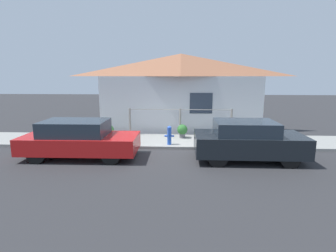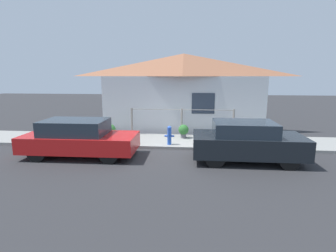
{
  "view_description": "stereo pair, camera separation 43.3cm",
  "coord_description": "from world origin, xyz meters",
  "px_view_note": "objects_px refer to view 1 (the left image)",
  "views": [
    {
      "loc": [
        0.04,
        -10.09,
        2.93
      ],
      "look_at": [
        -0.48,
        0.3,
        0.9
      ],
      "focal_mm": 28.0,
      "sensor_mm": 36.0,
      "label": 1
    },
    {
      "loc": [
        0.48,
        -10.06,
        2.93
      ],
      "look_at": [
        -0.48,
        0.3,
        0.9
      ],
      "focal_mm": 28.0,
      "sensor_mm": 36.0,
      "label": 2
    }
  ],
  "objects_px": {
    "car_left": "(79,139)",
    "car_right": "(248,141)",
    "fire_hydrant": "(169,135)",
    "potted_plant_near_hydrant": "(182,130)",
    "potted_plant_by_fence": "(108,130)"
  },
  "relations": [
    {
      "from": "car_left",
      "to": "car_right",
      "type": "relative_size",
      "value": 1.11
    },
    {
      "from": "fire_hydrant",
      "to": "car_left",
      "type": "bearing_deg",
      "value": -154.11
    },
    {
      "from": "car_left",
      "to": "potted_plant_near_hydrant",
      "type": "distance_m",
      "value": 4.61
    },
    {
      "from": "car_left",
      "to": "car_right",
      "type": "xyz_separation_m",
      "value": [
        5.94,
        0.0,
        0.02
      ]
    },
    {
      "from": "car_left",
      "to": "potted_plant_near_hydrant",
      "type": "height_order",
      "value": "car_left"
    },
    {
      "from": "car_right",
      "to": "fire_hydrant",
      "type": "height_order",
      "value": "car_right"
    },
    {
      "from": "potted_plant_near_hydrant",
      "to": "potted_plant_by_fence",
      "type": "xyz_separation_m",
      "value": [
        -3.37,
        -0.15,
        -0.01
      ]
    },
    {
      "from": "car_right",
      "to": "potted_plant_near_hydrant",
      "type": "height_order",
      "value": "car_right"
    },
    {
      "from": "potted_plant_near_hydrant",
      "to": "potted_plant_by_fence",
      "type": "height_order",
      "value": "potted_plant_near_hydrant"
    },
    {
      "from": "car_right",
      "to": "fire_hydrant",
      "type": "distance_m",
      "value": 3.18
    },
    {
      "from": "car_left",
      "to": "car_right",
      "type": "distance_m",
      "value": 5.94
    },
    {
      "from": "car_right",
      "to": "fire_hydrant",
      "type": "xyz_separation_m",
      "value": [
        -2.79,
        1.53,
        -0.18
      ]
    },
    {
      "from": "car_left",
      "to": "fire_hydrant",
      "type": "distance_m",
      "value": 3.51
    },
    {
      "from": "potted_plant_near_hydrant",
      "to": "potted_plant_by_fence",
      "type": "relative_size",
      "value": 1.01
    },
    {
      "from": "car_right",
      "to": "potted_plant_by_fence",
      "type": "relative_size",
      "value": 6.07
    }
  ]
}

